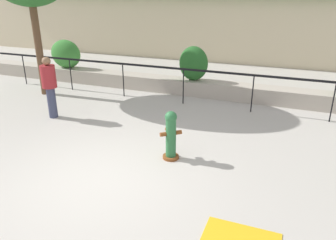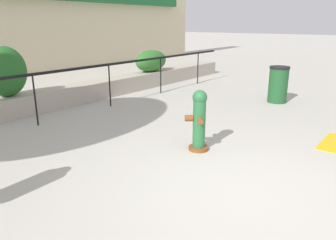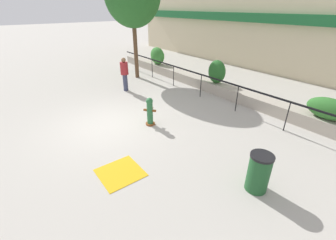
{
  "view_description": "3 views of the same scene",
  "coord_description": "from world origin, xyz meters",
  "px_view_note": "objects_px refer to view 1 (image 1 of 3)",
  "views": [
    {
      "loc": [
        3.21,
        -4.56,
        3.4
      ],
      "look_at": [
        0.68,
        1.84,
        0.66
      ],
      "focal_mm": 35.0,
      "sensor_mm": 36.0,
      "label": 1
    },
    {
      "loc": [
        -3.66,
        -1.59,
        2.18
      ],
      "look_at": [
        0.53,
        1.68,
        0.59
      ],
      "focal_mm": 35.0,
      "sensor_mm": 36.0,
      "label": 2
    },
    {
      "loc": [
        7.4,
        -2.71,
        4.05
      ],
      "look_at": [
        1.74,
        1.57,
        0.43
      ],
      "focal_mm": 24.0,
      "sensor_mm": 36.0,
      "label": 3
    }
  ],
  "objects_px": {
    "fire_hydrant": "(171,135)",
    "pedestrian": "(49,84)",
    "hedge_bush_0": "(66,54)",
    "hedge_bush_1": "(194,63)"
  },
  "relations": [
    {
      "from": "hedge_bush_0",
      "to": "hedge_bush_1",
      "type": "xyz_separation_m",
      "value": [
        5.27,
        0.0,
        0.03
      ]
    },
    {
      "from": "hedge_bush_0",
      "to": "fire_hydrant",
      "type": "distance_m",
      "value": 7.82
    },
    {
      "from": "fire_hydrant",
      "to": "hedge_bush_0",
      "type": "bearing_deg",
      "value": 143.17
    },
    {
      "from": "hedge_bush_1",
      "to": "fire_hydrant",
      "type": "height_order",
      "value": "hedge_bush_1"
    },
    {
      "from": "fire_hydrant",
      "to": "pedestrian",
      "type": "xyz_separation_m",
      "value": [
        -4.01,
        1.07,
        0.44
      ]
    },
    {
      "from": "hedge_bush_0",
      "to": "pedestrian",
      "type": "bearing_deg",
      "value": -58.26
    },
    {
      "from": "fire_hydrant",
      "to": "pedestrian",
      "type": "distance_m",
      "value": 4.18
    },
    {
      "from": "hedge_bush_0",
      "to": "pedestrian",
      "type": "relative_size",
      "value": 0.75
    },
    {
      "from": "hedge_bush_1",
      "to": "fire_hydrant",
      "type": "bearing_deg",
      "value": -78.24
    },
    {
      "from": "hedge_bush_0",
      "to": "hedge_bush_1",
      "type": "relative_size",
      "value": 1.12
    }
  ]
}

